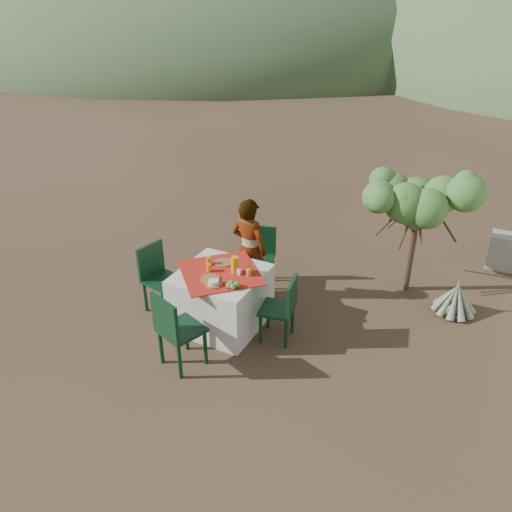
{
  "coord_description": "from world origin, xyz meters",
  "views": [
    {
      "loc": [
        2.22,
        -4.43,
        3.86
      ],
      "look_at": [
        -0.32,
        0.53,
        0.87
      ],
      "focal_mm": 35.0,
      "sensor_mm": 36.0,
      "label": 1
    }
  ],
  "objects": [
    {
      "name": "plate_far",
      "position": [
        -0.7,
        0.35,
        0.77
      ],
      "size": [
        0.24,
        0.24,
        0.01
      ],
      "primitive_type": "cylinder",
      "color": "brown",
      "rests_on": "table"
    },
    {
      "name": "plate_near",
      "position": [
        -0.63,
        -0.08,
        0.77
      ],
      "size": [
        0.24,
        0.24,
        0.01
      ],
      "primitive_type": "cylinder",
      "color": "brown",
      "rests_on": "table"
    },
    {
      "name": "table",
      "position": [
        -0.61,
        0.13,
        0.38
      ],
      "size": [
        1.3,
        1.3,
        0.76
      ],
      "color": "beige",
      "rests_on": "ground"
    },
    {
      "name": "fruit_cluster",
      "position": [
        -0.3,
        -0.12,
        0.8
      ],
      "size": [
        0.15,
        0.13,
        0.07
      ],
      "color": "#4F8931",
      "rests_on": "table"
    },
    {
      "name": "person",
      "position": [
        -0.59,
        0.86,
        0.74
      ],
      "size": [
        0.58,
        0.42,
        1.47
      ],
      "primitive_type": "imported",
      "rotation": [
        0.0,
        0.0,
        3.02
      ],
      "color": "#8C6651",
      "rests_on": "ground"
    },
    {
      "name": "chair_near",
      "position": [
        -0.63,
        -0.84,
        0.54
      ],
      "size": [
        0.57,
        0.57,
        0.97
      ],
      "rotation": [
        0.0,
        0.0,
        2.81
      ],
      "color": "black",
      "rests_on": "ground"
    },
    {
      "name": "bowl_plate",
      "position": [
        -0.53,
        -0.17,
        0.77
      ],
      "size": [
        0.2,
        0.2,
        0.01
      ],
      "primitive_type": "cylinder",
      "color": "brown",
      "rests_on": "table"
    },
    {
      "name": "glass_far",
      "position": [
        -0.84,
        0.23,
        0.81
      ],
      "size": [
        0.06,
        0.06,
        0.1
      ],
      "primitive_type": "cylinder",
      "color": "orange",
      "rests_on": "table"
    },
    {
      "name": "juice_pitcher",
      "position": [
        -0.45,
        0.2,
        0.87
      ],
      "size": [
        0.1,
        0.1,
        0.22
      ],
      "primitive_type": "cylinder",
      "color": "orange",
      "rests_on": "table"
    },
    {
      "name": "white_bowl",
      "position": [
        -0.53,
        -0.17,
        0.8
      ],
      "size": [
        0.13,
        0.13,
        0.05
      ],
      "primitive_type": "cylinder",
      "color": "silver",
      "rests_on": "bowl_plate"
    },
    {
      "name": "jar_right",
      "position": [
        -0.29,
        0.3,
        0.81
      ],
      "size": [
        0.06,
        0.06,
        0.09
      ],
      "primitive_type": "cylinder",
      "color": "orange",
      "rests_on": "table"
    },
    {
      "name": "ground",
      "position": [
        0.0,
        0.0,
        0.0
      ],
      "size": [
        160.0,
        160.0,
        0.0
      ],
      "primitive_type": "plane",
      "color": "#342618",
      "rests_on": "ground"
    },
    {
      "name": "jar_left",
      "position": [
        -0.26,
        0.21,
        0.81
      ],
      "size": [
        0.06,
        0.06,
        0.09
      ],
      "primitive_type": "cylinder",
      "color": "orange",
      "rests_on": "table"
    },
    {
      "name": "agave",
      "position": [
        2.04,
        1.75,
        0.21
      ],
      "size": [
        0.57,
        0.58,
        0.61
      ],
      "rotation": [
        0.0,
        0.0,
        -0.33
      ],
      "color": "slate",
      "rests_on": "ground"
    },
    {
      "name": "shrub_tree",
      "position": [
        1.38,
        2.1,
        1.28
      ],
      "size": [
        1.38,
        1.35,
        1.62
      ],
      "color": "#462F23",
      "rests_on": "ground"
    },
    {
      "name": "chair_right",
      "position": [
        0.23,
        0.18,
        0.48
      ],
      "size": [
        0.45,
        0.45,
        0.86
      ],
      "rotation": [
        0.0,
        0.0,
        4.87
      ],
      "color": "black",
      "rests_on": "ground"
    },
    {
      "name": "glass_near",
      "position": [
        -0.75,
        0.09,
        0.81
      ],
      "size": [
        0.06,
        0.06,
        0.1
      ],
      "primitive_type": "cylinder",
      "color": "orange",
      "rests_on": "table"
    },
    {
      "name": "hill_near_left",
      "position": [
        -18.0,
        30.0,
        0.0
      ],
      "size": [
        40.0,
        40.0,
        16.0
      ],
      "primitive_type": "ellipsoid",
      "color": "#364B2A",
      "rests_on": "ground"
    },
    {
      "name": "chair_left",
      "position": [
        -1.54,
        0.06,
        0.52
      ],
      "size": [
        0.5,
        0.5,
        0.93
      ],
      "rotation": [
        0.0,
        0.0,
        1.39
      ],
      "color": "black",
      "rests_on": "ground"
    },
    {
      "name": "hill_far_center",
      "position": [
        -4.0,
        52.0,
        0.0
      ],
      "size": [
        60.0,
        60.0,
        24.0
      ],
      "primitive_type": "ellipsoid",
      "color": "slate",
      "rests_on": "ground"
    },
    {
      "name": "napkin_holder",
      "position": [
        -0.38,
        0.18,
        0.8
      ],
      "size": [
        0.07,
        0.05,
        0.08
      ],
      "primitive_type": "cube",
      "rotation": [
        0.0,
        0.0,
        -0.2
      ],
      "color": "silver",
      "rests_on": "table"
    },
    {
      "name": "chair_far",
      "position": [
        -0.62,
        1.26,
        0.49
      ],
      "size": [
        0.5,
        0.5,
        0.88
      ],
      "rotation": [
        0.0,
        0.0,
        0.27
      ],
      "color": "black",
      "rests_on": "ground"
    }
  ]
}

